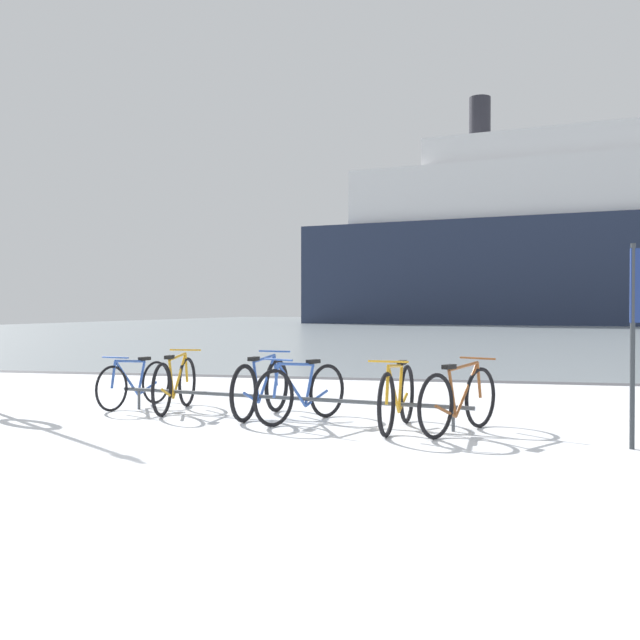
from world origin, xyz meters
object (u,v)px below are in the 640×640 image
at_px(bicycle_2, 261,388).
at_px(bicycle_4, 397,397).
at_px(bicycle_3, 301,393).
at_px(bicycle_0, 135,383).
at_px(bicycle_5, 459,400).
at_px(ferry_ship, 551,246).
at_px(bicycle_1, 175,384).

distance_m(bicycle_2, bicycle_4, 1.97).
bearing_deg(bicycle_3, bicycle_0, 163.33).
bearing_deg(bicycle_5, bicycle_4, 173.61).
xyz_separation_m(bicycle_0, ferry_ship, (10.50, 60.63, 6.82)).
relative_size(bicycle_2, bicycle_5, 1.10).
xyz_separation_m(bicycle_1, ferry_ship, (9.76, 60.88, 6.78)).
relative_size(bicycle_0, bicycle_2, 0.90).
xyz_separation_m(bicycle_0, bicycle_3, (2.68, -0.80, 0.02)).
relative_size(bicycle_3, bicycle_4, 0.86).
xyz_separation_m(bicycle_2, bicycle_5, (2.58, -0.71, -0.00)).
xyz_separation_m(bicycle_4, ferry_ship, (6.58, 61.76, 6.78)).
bearing_deg(bicycle_0, bicycle_3, -16.67).
distance_m(bicycle_5, ferry_ship, 62.49).
relative_size(bicycle_2, bicycle_3, 1.12).
distance_m(bicycle_0, bicycle_1, 0.78).
height_order(bicycle_2, bicycle_4, bicycle_2).
distance_m(bicycle_2, ferry_ship, 62.08).
xyz_separation_m(bicycle_0, bicycle_4, (3.92, -1.13, 0.04)).
xyz_separation_m(bicycle_1, bicycle_5, (3.90, -0.96, 0.00)).
bearing_deg(bicycle_4, bicycle_0, 163.94).
bearing_deg(bicycle_2, bicycle_3, -26.20).
xyz_separation_m(bicycle_4, bicycle_5, (0.72, -0.08, 0.00)).
bearing_deg(bicycle_3, bicycle_2, 153.80).
relative_size(bicycle_4, bicycle_5, 1.15).
height_order(bicycle_2, bicycle_3, bicycle_2).
xyz_separation_m(bicycle_1, bicycle_2, (1.32, -0.25, 0.00)).
relative_size(bicycle_0, bicycle_3, 1.01).
bearing_deg(bicycle_2, bicycle_0, 166.43).
bearing_deg(bicycle_3, bicycle_4, -14.74).
xyz_separation_m(bicycle_1, bicycle_4, (3.18, -0.88, 0.00)).
height_order(bicycle_1, bicycle_3, bicycle_1).
bearing_deg(bicycle_2, bicycle_1, 169.35).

